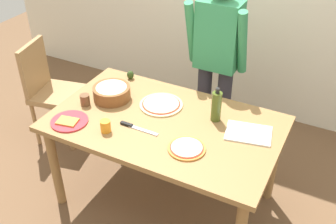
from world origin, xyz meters
TOP-DOWN VIEW (x-y plane):
  - ground at (0.00, 0.00)m, footprint 8.00×8.00m
  - dining_table at (0.00, 0.00)m, footprint 1.60×0.96m
  - person_cook at (0.08, 0.76)m, footprint 0.49×0.25m
  - chair_wooden_left at (-1.32, 0.26)m, footprint 0.48×0.48m
  - pizza_raw_on_board at (-0.12, 0.17)m, footprint 0.32×0.32m
  - pizza_cooked_on_tray at (0.26, -0.20)m, footprint 0.24×0.24m
  - plate_with_slice at (-0.59, -0.31)m, footprint 0.26×0.26m
  - popcorn_bowl at (-0.49, 0.08)m, footprint 0.28×0.28m
  - olive_oil_bottle at (0.30, 0.18)m, footprint 0.07×0.07m
  - cup_orange at (-0.30, -0.28)m, footprint 0.07×0.07m
  - cup_small_brown at (-0.62, -0.08)m, footprint 0.07×0.07m
  - cutting_board_white at (0.56, 0.13)m, footprint 0.34×0.28m
  - chef_knife at (-0.15, -0.16)m, footprint 0.29×0.03m
  - avocado at (-0.53, 0.40)m, footprint 0.06×0.06m

SIDE VIEW (x-z plane):
  - ground at x=0.00m, z-range 0.00..0.00m
  - chair_wooden_left at x=-1.32m, z-range 0.07..1.02m
  - dining_table at x=0.00m, z-range 0.29..1.05m
  - cutting_board_white at x=0.56m, z-range 0.76..0.77m
  - chef_knife at x=-0.15m, z-range 0.76..0.78m
  - plate_with_slice at x=-0.59m, z-range 0.76..0.78m
  - pizza_cooked_on_tray at x=0.26m, z-range 0.76..0.78m
  - pizza_raw_on_board at x=-0.12m, z-range 0.76..0.78m
  - avocado at x=-0.53m, z-range 0.76..0.83m
  - cup_orange at x=-0.30m, z-range 0.76..0.84m
  - cup_small_brown at x=-0.62m, z-range 0.76..0.84m
  - popcorn_bowl at x=-0.49m, z-range 0.76..0.88m
  - olive_oil_bottle at x=0.30m, z-range 0.75..1.00m
  - person_cook at x=0.08m, z-range 0.13..1.75m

